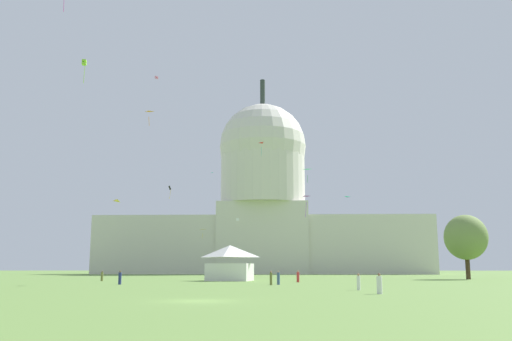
% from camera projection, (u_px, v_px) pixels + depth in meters
% --- Properties ---
extents(ground_plane, '(800.00, 800.00, 0.00)m').
position_uv_depth(ground_plane, '(198.00, 301.00, 35.75)').
color(ground_plane, olive).
extents(capitol_building, '(114.41, 30.76, 69.83)m').
position_uv_depth(capitol_building, '(263.00, 206.00, 192.97)').
color(capitol_building, beige).
rests_on(capitol_building, ground_plane).
extents(event_tent, '(8.21, 7.80, 5.88)m').
position_uv_depth(event_tent, '(230.00, 263.00, 91.83)').
color(event_tent, white).
rests_on(event_tent, ground_plane).
extents(tree_east_mid, '(10.54, 10.61, 12.06)m').
position_uv_depth(tree_east_mid, '(466.00, 237.00, 103.78)').
color(tree_east_mid, '#42301E').
rests_on(tree_east_mid, ground_plane).
extents(person_olive_back_center, '(0.55, 0.55, 1.66)m').
position_uv_depth(person_olive_back_center, '(102.00, 276.00, 89.79)').
color(person_olive_back_center, olive).
rests_on(person_olive_back_center, ground_plane).
extents(person_white_front_left, '(0.53, 0.53, 1.70)m').
position_uv_depth(person_white_front_left, '(379.00, 284.00, 45.53)').
color(person_white_front_left, silver).
rests_on(person_white_front_left, ground_plane).
extents(person_denim_mid_right, '(0.50, 0.50, 1.75)m').
position_uv_depth(person_denim_mid_right, '(278.00, 278.00, 70.55)').
color(person_denim_mid_right, '#3D5684').
rests_on(person_denim_mid_right, ground_plane).
extents(person_red_mid_center, '(0.53, 0.53, 1.73)m').
position_uv_depth(person_red_mid_center, '(298.00, 277.00, 82.21)').
color(person_red_mid_center, red).
rests_on(person_red_mid_center, ground_plane).
extents(person_navy_front_right, '(0.41, 0.41, 1.77)m').
position_uv_depth(person_navy_front_right, '(120.00, 278.00, 71.29)').
color(person_navy_front_right, navy).
rests_on(person_navy_front_right, ground_plane).
extents(person_olive_front_center, '(0.36, 0.36, 1.76)m').
position_uv_depth(person_olive_front_center, '(271.00, 278.00, 68.81)').
color(person_olive_front_center, olive).
rests_on(person_olive_front_center, ground_plane).
extents(person_white_edge_west, '(0.47, 0.47, 1.60)m').
position_uv_depth(person_white_edge_west, '(359.00, 282.00, 53.31)').
color(person_white_edge_west, silver).
rests_on(person_white_edge_west, ground_plane).
extents(kite_lime_mid, '(0.70, 0.73, 3.66)m').
position_uv_depth(kite_lime_mid, '(84.00, 63.00, 82.59)').
color(kite_lime_mid, '#8CD133').
extents(kite_yellow_low, '(1.72, 0.97, 2.24)m').
position_uv_depth(kite_yellow_low, '(203.00, 231.00, 161.52)').
color(kite_yellow_low, yellow).
extents(kite_gold_low, '(1.58, 1.92, 0.38)m').
position_uv_depth(kite_gold_low, '(120.00, 205.00, 73.85)').
color(kite_gold_low, gold).
extents(kite_black_mid, '(0.91, 0.87, 3.74)m').
position_uv_depth(kite_black_mid, '(170.00, 189.00, 152.48)').
color(kite_black_mid, black).
extents(kite_orange_mid, '(1.39, 1.00, 2.50)m').
position_uv_depth(kite_orange_mid, '(148.00, 113.00, 103.29)').
color(kite_orange_mid, orange).
extents(kite_green_mid, '(1.92, 1.15, 2.68)m').
position_uv_depth(kite_green_mid, '(307.00, 172.00, 126.18)').
color(kite_green_mid, green).
extents(kite_white_low, '(0.82, 0.11, 0.78)m').
position_uv_depth(kite_white_low, '(238.00, 219.00, 142.42)').
color(kite_white_low, white).
extents(kite_pink_high, '(0.92, 0.90, 0.82)m').
position_uv_depth(kite_pink_high, '(156.00, 77.00, 133.29)').
color(kite_pink_high, pink).
extents(kite_red_high, '(1.78, 1.62, 3.70)m').
position_uv_depth(kite_red_high, '(262.00, 146.00, 168.44)').
color(kite_red_high, red).
extents(kite_turquoise_mid, '(1.74, 1.55, 0.25)m').
position_uv_depth(kite_turquoise_mid, '(346.00, 198.00, 142.74)').
color(kite_turquoise_mid, teal).
extents(kite_cyan_mid, '(1.34, 1.75, 0.30)m').
position_uv_depth(kite_cyan_mid, '(214.00, 173.00, 157.51)').
color(kite_cyan_mid, '#33BCDB').
extents(kite_violet_low, '(1.75, 1.63, 4.17)m').
position_uv_depth(kite_violet_low, '(305.00, 199.00, 115.30)').
color(kite_violet_low, purple).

